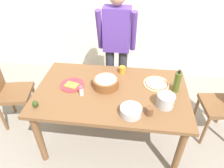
{
  "coord_description": "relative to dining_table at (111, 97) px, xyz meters",
  "views": [
    {
      "loc": [
        0.21,
        -1.65,
        2.11
      ],
      "look_at": [
        0.0,
        0.05,
        0.81
      ],
      "focal_mm": 32.56,
      "sensor_mm": 36.0,
      "label": 1
    }
  ],
  "objects": [
    {
      "name": "ground",
      "position": [
        0.0,
        0.0,
        -0.67
      ],
      "size": [
        8.0,
        8.0,
        0.0
      ],
      "primitive_type": "plane",
      "color": "gray"
    },
    {
      "name": "dining_table",
      "position": [
        0.0,
        0.0,
        0.0
      ],
      "size": [
        1.6,
        0.96,
        0.76
      ],
      "color": "brown",
      "rests_on": "ground"
    },
    {
      "name": "person_cook",
      "position": [
        -0.03,
        0.76,
        0.27
      ],
      "size": [
        0.49,
        0.25,
        1.62
      ],
      "color": "#2D2D38",
      "rests_on": "ground"
    },
    {
      "name": "chair_wooden_left",
      "position": [
        -1.32,
        0.13,
        -0.13
      ],
      "size": [
        0.47,
        0.47,
        0.95
      ],
      "color": "brown",
      "rests_on": "ground"
    },
    {
      "name": "pizza_raw_on_board",
      "position": [
        0.48,
        0.17,
        0.1
      ],
      "size": [
        0.28,
        0.28,
        0.02
      ],
      "color": "beige",
      "rests_on": "dining_table"
    },
    {
      "name": "plate_with_slice",
      "position": [
        -0.44,
        0.04,
        0.1
      ],
      "size": [
        0.26,
        0.26,
        0.02
      ],
      "color": "red",
      "rests_on": "dining_table"
    },
    {
      "name": "popcorn_bowl",
      "position": [
        -0.07,
        0.07,
        0.15
      ],
      "size": [
        0.28,
        0.28,
        0.11
      ],
      "color": "brown",
      "rests_on": "dining_table"
    },
    {
      "name": "mixing_bowl_steel",
      "position": [
        0.22,
        -0.32,
        0.13
      ],
      "size": [
        0.2,
        0.2,
        0.08
      ],
      "color": "#B7B7BC",
      "rests_on": "dining_table"
    },
    {
      "name": "olive_oil_bottle",
      "position": [
        0.67,
        0.08,
        0.2
      ],
      "size": [
        0.07,
        0.07,
        0.26
      ],
      "color": "#47561E",
      "rests_on": "dining_table"
    },
    {
      "name": "steel_pot",
      "position": [
        0.54,
        -0.16,
        0.16
      ],
      "size": [
        0.17,
        0.17,
        0.13
      ],
      "color": "#B7B7BC",
      "rests_on": "dining_table"
    },
    {
      "name": "cup_orange",
      "position": [
        0.08,
        0.35,
        0.13
      ],
      "size": [
        0.07,
        0.07,
        0.08
      ],
      "primitive_type": "cylinder",
      "color": "orange",
      "rests_on": "dining_table"
    },
    {
      "name": "cup_small_brown",
      "position": [
        0.39,
        -0.3,
        0.13
      ],
      "size": [
        0.07,
        0.07,
        0.08
      ],
      "primitive_type": "cylinder",
      "color": "brown",
      "rests_on": "dining_table"
    },
    {
      "name": "salt_shaker",
      "position": [
        -0.29,
        -0.1,
        0.14
      ],
      "size": [
        0.04,
        0.04,
        0.11
      ],
      "color": "white",
      "rests_on": "dining_table"
    },
    {
      "name": "avocado",
      "position": [
        -0.69,
        -0.33,
        0.13
      ],
      "size": [
        0.06,
        0.06,
        0.07
      ],
      "primitive_type": "ellipsoid",
      "color": "#2D4219",
      "rests_on": "dining_table"
    }
  ]
}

